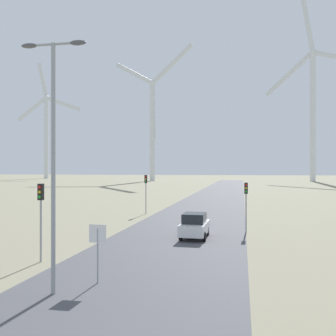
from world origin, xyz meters
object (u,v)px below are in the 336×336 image
(streetlamp, at_px, (53,137))
(wind_turbine_center, at_px, (313,101))
(traffic_light_post_near_right, at_px, (246,196))
(traffic_light_post_mid_left, at_px, (146,186))
(car_approaching, at_px, (195,226))
(wind_turbine_far_left, at_px, (46,128))
(traffic_light_post_near_left, at_px, (41,205))
(wind_turbine_left, at_px, (152,118))
(stop_sign_near, at_px, (98,242))

(streetlamp, relative_size, wind_turbine_center, 0.14)
(traffic_light_post_near_right, xyz_separation_m, wind_turbine_center, (27.02, 131.04, 29.00))
(streetlamp, relative_size, traffic_light_post_mid_left, 2.35)
(car_approaching, distance_m, wind_turbine_far_left, 184.60)
(traffic_light_post_near_left, height_order, wind_turbine_center, wind_turbine_center)
(streetlamp, bearing_deg, traffic_light_post_near_left, 123.47)
(wind_turbine_left, bearing_deg, car_approaching, -75.60)
(streetlamp, relative_size, traffic_light_post_near_left, 2.40)
(traffic_light_post_near_left, height_order, wind_turbine_far_left, wind_turbine_far_left)
(stop_sign_near, relative_size, wind_turbine_center, 0.03)
(traffic_light_post_near_left, bearing_deg, traffic_light_post_mid_left, 89.64)
(traffic_light_post_near_right, relative_size, wind_turbine_center, 0.05)
(streetlamp, height_order, traffic_light_post_near_right, streetlamp)
(streetlamp, xyz_separation_m, stop_sign_near, (1.23, 1.77, -4.55))
(traffic_light_post_near_right, relative_size, wind_turbine_far_left, 0.07)
(traffic_light_post_near_right, height_order, traffic_light_post_mid_left, traffic_light_post_mid_left)
(traffic_light_post_near_left, xyz_separation_m, traffic_light_post_near_right, (11.11, 12.30, -0.21))
(traffic_light_post_near_right, bearing_deg, car_approaching, -137.97)
(traffic_light_post_mid_left, bearing_deg, car_approaching, -63.04)
(car_approaching, bearing_deg, wind_turbine_left, 104.40)
(traffic_light_post_mid_left, relative_size, car_approaching, 1.05)
(streetlamp, xyz_separation_m, traffic_light_post_near_right, (7.84, 17.23, -3.46))
(car_approaching, xyz_separation_m, wind_turbine_left, (-33.01, 128.63, 24.99))
(traffic_light_post_near_left, bearing_deg, stop_sign_near, -35.21)
(traffic_light_post_near_right, distance_m, wind_turbine_center, 136.90)
(streetlamp, relative_size, traffic_light_post_near_right, 2.58)
(traffic_light_post_near_left, distance_m, traffic_light_post_mid_left, 23.12)
(traffic_light_post_near_left, relative_size, wind_turbine_center, 0.06)
(wind_turbine_left, relative_size, wind_turbine_center, 0.71)
(stop_sign_near, distance_m, wind_turbine_center, 153.30)
(stop_sign_near, height_order, traffic_light_post_mid_left, traffic_light_post_mid_left)
(traffic_light_post_mid_left, height_order, wind_turbine_left, wind_turbine_left)
(traffic_light_post_near_left, bearing_deg, car_approaching, 50.47)
(traffic_light_post_near_left, bearing_deg, traffic_light_post_near_right, 47.91)
(wind_turbine_center, bearing_deg, wind_turbine_far_left, 170.10)
(streetlamp, height_order, traffic_light_post_mid_left, streetlamp)
(streetlamp, xyz_separation_m, wind_turbine_far_left, (-90.86, 170.21, 19.31))
(streetlamp, bearing_deg, wind_turbine_left, 101.47)
(streetlamp, xyz_separation_m, traffic_light_post_near_left, (-3.26, 4.93, -3.25))
(wind_turbine_left, bearing_deg, wind_turbine_far_left, 155.89)
(stop_sign_near, height_order, wind_turbine_far_left, wind_turbine_far_left)
(traffic_light_post_mid_left, xyz_separation_m, wind_turbine_far_left, (-87.75, 142.16, 22.49))
(streetlamp, bearing_deg, wind_turbine_center, 76.77)
(traffic_light_post_near_right, relative_size, traffic_light_post_mid_left, 0.91)
(wind_turbine_far_left, bearing_deg, traffic_light_post_near_right, -57.17)
(stop_sign_near, height_order, traffic_light_post_near_left, traffic_light_post_near_left)
(traffic_light_post_near_right, bearing_deg, wind_turbine_center, 78.35)
(streetlamp, bearing_deg, wind_turbine_far_left, 118.09)
(traffic_light_post_mid_left, distance_m, wind_turbine_center, 129.31)
(streetlamp, height_order, car_approaching, streetlamp)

